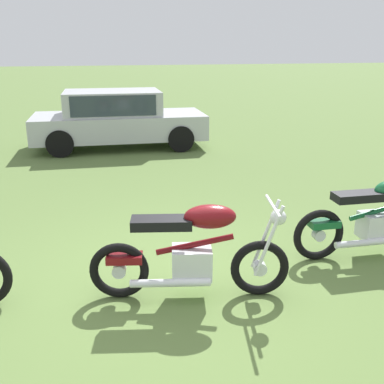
{
  "coord_description": "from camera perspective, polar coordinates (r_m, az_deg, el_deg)",
  "views": [
    {
      "loc": [
        -0.93,
        -4.35,
        2.48
      ],
      "look_at": [
        0.39,
        0.65,
        0.8
      ],
      "focal_mm": 42.02,
      "sensor_mm": 36.0,
      "label": 1
    }
  ],
  "objects": [
    {
      "name": "motorcycle_maroon",
      "position": [
        4.57,
        0.06,
        -7.67
      ],
      "size": [
        2.02,
        0.76,
        1.02
      ],
      "rotation": [
        0.0,
        0.0,
        -0.22
      ],
      "color": "black",
      "rests_on": "ground"
    },
    {
      "name": "ground_plane",
      "position": [
        5.09,
        -2.41,
        -11.13
      ],
      "size": [
        120.0,
        120.0,
        0.0
      ],
      "primitive_type": "plane",
      "color": "#567038"
    },
    {
      "name": "motorcycle_green",
      "position": [
        5.95,
        22.55,
        -3.02
      ],
      "size": [
        2.13,
        0.64,
        1.02
      ],
      "rotation": [
        0.0,
        0.0,
        -0.06
      ],
      "color": "black",
      "rests_on": "ground"
    },
    {
      "name": "car_silver",
      "position": [
        11.66,
        -9.55,
        9.48
      ],
      "size": [
        4.36,
        2.08,
        1.43
      ],
      "rotation": [
        0.0,
        0.0,
        -0.06
      ],
      "color": "#B2B5BA",
      "rests_on": "ground"
    }
  ]
}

